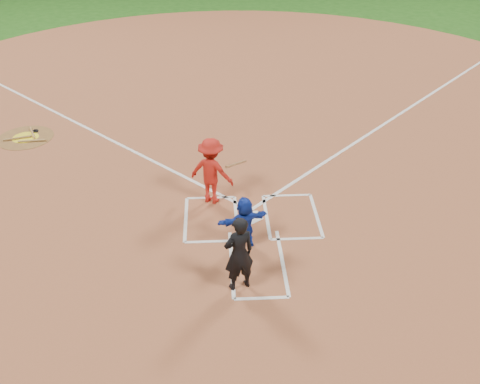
{
  "coord_description": "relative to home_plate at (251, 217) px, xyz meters",
  "views": [
    {
      "loc": [
        -0.85,
        -10.57,
        7.5
      ],
      "look_at": [
        -0.3,
        -0.4,
        1.0
      ],
      "focal_mm": 40.0,
      "sensor_mm": 36.0,
      "label": 1
    }
  ],
  "objects": [
    {
      "name": "on_deck_circle",
      "position": [
        -6.7,
        4.63,
        -0.0
      ],
      "size": [
        1.7,
        1.7,
        0.01
      ],
      "primitive_type": "cylinder",
      "color": "brown",
      "rests_on": "home_plate_dirt"
    },
    {
      "name": "catcher",
      "position": [
        -0.24,
        -1.09,
        0.62
      ],
      "size": [
        1.23,
        0.72,
        1.26
      ],
      "primitive_type": "imported",
      "rotation": [
        0.0,
        0.0,
        3.46
      ],
      "color": "#1532AC",
      "rests_on": "home_plate_dirt"
    },
    {
      "name": "chalk_markings",
      "position": [
        0.0,
        5.29,
        -0.01
      ],
      "size": [
        28.35,
        17.32,
        0.01
      ],
      "color": "white",
      "rests_on": "home_plate_dirt"
    },
    {
      "name": "on_deck_bat_c",
      "position": [
        -6.4,
        4.33,
        0.03
      ],
      "size": [
        0.84,
        0.13,
        0.06
      ],
      "primitive_type": "cylinder",
      "rotation": [
        1.57,
        0.0,
        1.66
      ],
      "color": "olive",
      "rests_on": "on_deck_circle"
    },
    {
      "name": "batter_at_plate",
      "position": [
        -0.94,
        0.78,
        0.86
      ],
      "size": [
        1.52,
        1.05,
        1.74
      ],
      "color": "red",
      "rests_on": "home_plate_dirt"
    },
    {
      "name": "on_deck_bat_a",
      "position": [
        -6.55,
        4.88,
        0.03
      ],
      "size": [
        0.4,
        0.79,
        0.06
      ],
      "primitive_type": "cylinder",
      "rotation": [
        1.57,
        0.0,
        0.41
      ],
      "color": "#A8763D",
      "rests_on": "on_deck_circle"
    },
    {
      "name": "ground",
      "position": [
        0.0,
        0.0,
        -0.02
      ],
      "size": [
        120.0,
        120.0,
        0.0
      ],
      "primitive_type": "plane",
      "color": "#1D4E13",
      "rests_on": "ground"
    },
    {
      "name": "home_plate_dirt",
      "position": [
        0.0,
        6.0,
        -0.01
      ],
      "size": [
        28.0,
        28.0,
        0.01
      ],
      "primitive_type": "cylinder",
      "color": "brown",
      "rests_on": "ground"
    },
    {
      "name": "on_deck_logo",
      "position": [
        -6.7,
        4.63,
        0.0
      ],
      "size": [
        0.8,
        0.8,
        0.0
      ],
      "primitive_type": "cylinder",
      "color": "yellow",
      "rests_on": "on_deck_circle"
    },
    {
      "name": "home_plate",
      "position": [
        0.0,
        0.0,
        0.0
      ],
      "size": [
        0.6,
        0.6,
        0.02
      ],
      "primitive_type": "cylinder",
      "rotation": [
        0.0,
        0.0,
        3.14
      ],
      "color": "white",
      "rests_on": "home_plate_dirt"
    },
    {
      "name": "bat_weight_donut",
      "position": [
        -6.5,
        5.03,
        0.03
      ],
      "size": [
        0.19,
        0.19,
        0.05
      ],
      "primitive_type": "torus",
      "color": "black",
      "rests_on": "on_deck_circle"
    },
    {
      "name": "umpire",
      "position": [
        -0.43,
        -2.43,
        0.85
      ],
      "size": [
        0.73,
        0.6,
        1.71
      ],
      "primitive_type": "imported",
      "rotation": [
        0.0,
        0.0,
        3.5
      ],
      "color": "black",
      "rests_on": "home_plate_dirt"
    },
    {
      "name": "on_deck_bat_b",
      "position": [
        -6.9,
        4.53,
        0.03
      ],
      "size": [
        0.82,
        0.3,
        0.06
      ],
      "primitive_type": "cylinder",
      "rotation": [
        1.57,
        0.0,
        -1.28
      ],
      "color": "brown",
      "rests_on": "on_deck_circle"
    }
  ]
}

